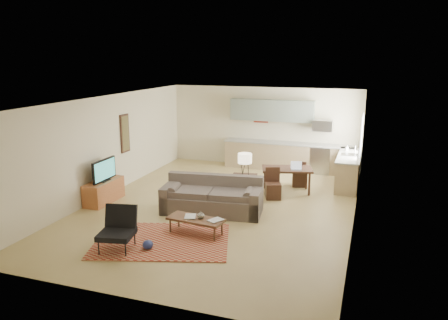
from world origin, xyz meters
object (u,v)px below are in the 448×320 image
at_px(coffee_table, 196,226).
at_px(dining_table, 287,180).
at_px(sofa, 212,196).
at_px(armchair, 116,230).
at_px(console_table, 245,189).
at_px(tv_credenza, 104,191).

xyz_separation_m(coffee_table, dining_table, (1.26, 3.58, 0.16)).
bearing_deg(sofa, coffee_table, -91.55).
bearing_deg(dining_table, coffee_table, -125.20).
distance_m(sofa, armchair, 2.79).
height_order(coffee_table, armchair, armchair).
bearing_deg(coffee_table, console_table, 87.36).
xyz_separation_m(console_table, dining_table, (0.87, 1.22, -0.02)).
bearing_deg(coffee_table, tv_credenza, 165.62).
bearing_deg(tv_credenza, sofa, 3.33).
bearing_deg(dining_table, armchair, -132.52).
bearing_deg(console_table, coffee_table, -109.31).
relative_size(tv_credenza, console_table, 1.70).
relative_size(tv_credenza, dining_table, 0.92).
bearing_deg(sofa, armchair, -118.84).
distance_m(sofa, coffee_table, 1.39).
relative_size(sofa, tv_credenza, 2.00).
distance_m(sofa, console_table, 1.14).
height_order(armchair, console_table, armchair).
bearing_deg(sofa, dining_table, 50.56).
distance_m(tv_credenza, dining_table, 4.95).
bearing_deg(armchair, coffee_table, 35.29).
bearing_deg(tv_credenza, armchair, -51.58).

